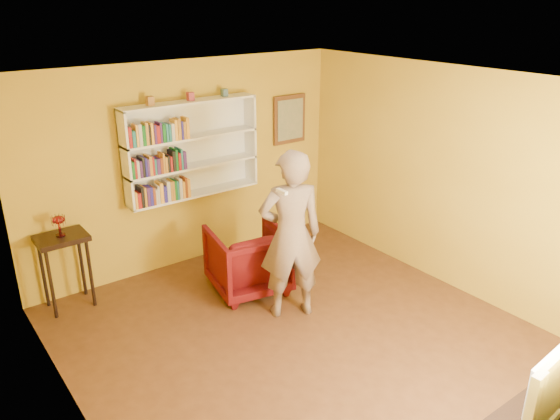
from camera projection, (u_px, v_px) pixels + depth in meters
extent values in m
cube|color=#4B2C18|center=(307.00, 347.00, 5.80)|extent=(5.30, 5.80, 0.12)
cube|color=gold|center=(187.00, 165.00, 7.15)|extent=(5.30, 0.04, 2.70)
cube|color=gold|center=(72.00, 299.00, 4.01)|extent=(0.04, 5.80, 2.70)
cube|color=gold|center=(455.00, 181.00, 6.54)|extent=(0.04, 5.80, 2.70)
cube|color=white|center=(312.00, 81.00, 4.77)|extent=(5.30, 5.80, 0.06)
cube|color=white|center=(187.00, 147.00, 7.03)|extent=(1.80, 0.03, 1.20)
cube|color=white|center=(125.00, 161.00, 6.44)|extent=(0.03, 0.28, 1.20)
cube|color=white|center=(250.00, 139.00, 7.43)|extent=(0.03, 0.28, 1.20)
cube|color=white|center=(195.00, 193.00, 7.16)|extent=(1.80, 0.28, 0.03)
cube|color=white|center=(193.00, 166.00, 7.01)|extent=(1.80, 0.28, 0.03)
cube|color=white|center=(191.00, 137.00, 6.87)|extent=(1.80, 0.28, 0.03)
cube|color=white|center=(189.00, 102.00, 6.71)|extent=(1.80, 0.28, 0.03)
cube|color=gold|center=(134.00, 199.00, 6.61)|extent=(0.03, 0.17, 0.21)
cube|color=maroon|center=(137.00, 200.00, 6.63)|extent=(0.04, 0.16, 0.19)
cube|color=black|center=(140.00, 196.00, 6.65)|extent=(0.03, 0.18, 0.26)
cube|color=#B87C24|center=(143.00, 196.00, 6.67)|extent=(0.03, 0.18, 0.25)
cube|color=#452268|center=(146.00, 196.00, 6.69)|extent=(0.04, 0.17, 0.24)
cube|color=#27219B|center=(149.00, 195.00, 6.71)|extent=(0.04, 0.15, 0.24)
cube|color=brown|center=(152.00, 195.00, 6.73)|extent=(0.03, 0.15, 0.23)
cube|color=beige|center=(154.00, 195.00, 6.76)|extent=(0.02, 0.18, 0.20)
cube|color=beige|center=(156.00, 194.00, 6.76)|extent=(0.03, 0.16, 0.23)
cube|color=gold|center=(159.00, 192.00, 6.78)|extent=(0.04, 0.17, 0.26)
cube|color=#27219B|center=(163.00, 193.00, 6.82)|extent=(0.04, 0.16, 0.21)
cube|color=beige|center=(166.00, 190.00, 6.84)|extent=(0.04, 0.17, 0.26)
cube|color=#B87C24|center=(170.00, 190.00, 6.85)|extent=(0.02, 0.15, 0.25)
cube|color=#B87C24|center=(171.00, 189.00, 6.88)|extent=(0.02, 0.18, 0.26)
cube|color=#166422|center=(173.00, 189.00, 6.89)|extent=(0.03, 0.16, 0.25)
cube|color=#21727B|center=(175.00, 189.00, 6.92)|extent=(0.02, 0.18, 0.24)
cube|color=beige|center=(178.00, 188.00, 6.93)|extent=(0.04, 0.16, 0.26)
cube|color=gold|center=(182.00, 189.00, 6.95)|extent=(0.03, 0.15, 0.22)
cube|color=brown|center=(184.00, 187.00, 6.97)|extent=(0.03, 0.16, 0.27)
cube|color=gold|center=(186.00, 187.00, 7.00)|extent=(0.04, 0.18, 0.24)
cube|color=#166422|center=(131.00, 169.00, 6.47)|extent=(0.03, 0.18, 0.21)
cube|color=maroon|center=(133.00, 168.00, 6.48)|extent=(0.02, 0.18, 0.24)
cube|color=beige|center=(136.00, 169.00, 6.49)|extent=(0.03, 0.15, 0.21)
cube|color=#452268|center=(139.00, 168.00, 6.52)|extent=(0.03, 0.15, 0.20)
cube|color=black|center=(141.00, 166.00, 6.54)|extent=(0.03, 0.18, 0.24)
cube|color=#27219B|center=(143.00, 166.00, 6.56)|extent=(0.02, 0.19, 0.23)
cube|color=#452268|center=(146.00, 166.00, 6.58)|extent=(0.03, 0.19, 0.21)
cube|color=#B87C24|center=(148.00, 165.00, 6.59)|extent=(0.04, 0.18, 0.24)
cube|color=maroon|center=(151.00, 165.00, 6.60)|extent=(0.02, 0.14, 0.23)
cube|color=#21727B|center=(153.00, 166.00, 6.63)|extent=(0.02, 0.17, 0.20)
cube|color=#452268|center=(156.00, 165.00, 6.64)|extent=(0.04, 0.15, 0.20)
cube|color=brown|center=(159.00, 164.00, 6.68)|extent=(0.03, 0.19, 0.20)
cube|color=#B87C24|center=(161.00, 162.00, 6.68)|extent=(0.02, 0.16, 0.25)
cube|color=#B87C24|center=(164.00, 164.00, 6.70)|extent=(0.03, 0.14, 0.20)
cube|color=black|center=(167.00, 163.00, 6.72)|extent=(0.03, 0.15, 0.21)
cube|color=maroon|center=(169.00, 163.00, 6.74)|extent=(0.03, 0.17, 0.19)
cube|color=black|center=(172.00, 160.00, 6.75)|extent=(0.04, 0.16, 0.25)
cube|color=#166422|center=(174.00, 159.00, 6.78)|extent=(0.03, 0.19, 0.27)
cube|color=maroon|center=(177.00, 160.00, 6.81)|extent=(0.03, 0.19, 0.22)
cube|color=#21727B|center=(179.00, 158.00, 6.82)|extent=(0.02, 0.18, 0.26)
cube|color=#452268|center=(182.00, 159.00, 6.84)|extent=(0.04, 0.18, 0.22)
cube|color=maroon|center=(128.00, 137.00, 6.31)|extent=(0.04, 0.14, 0.24)
cube|color=#21727B|center=(132.00, 138.00, 6.36)|extent=(0.04, 0.17, 0.19)
cube|color=gold|center=(135.00, 135.00, 6.36)|extent=(0.03, 0.15, 0.26)
cube|color=beige|center=(138.00, 134.00, 6.39)|extent=(0.04, 0.18, 0.26)
cube|color=#166422|center=(142.00, 135.00, 6.42)|extent=(0.04, 0.16, 0.24)
cube|color=#B87C24|center=(145.00, 133.00, 6.42)|extent=(0.03, 0.14, 0.27)
cube|color=black|center=(147.00, 134.00, 6.45)|extent=(0.02, 0.15, 0.24)
cube|color=gold|center=(150.00, 133.00, 6.47)|extent=(0.03, 0.17, 0.26)
cube|color=#452268|center=(153.00, 134.00, 6.49)|extent=(0.03, 0.16, 0.23)
cube|color=maroon|center=(156.00, 134.00, 6.52)|extent=(0.04, 0.17, 0.21)
cube|color=#452268|center=(159.00, 132.00, 6.53)|extent=(0.03, 0.15, 0.24)
cube|color=#166422|center=(162.00, 133.00, 6.56)|extent=(0.04, 0.16, 0.22)
cube|color=#21727B|center=(164.00, 132.00, 6.59)|extent=(0.03, 0.18, 0.22)
cube|color=#21727B|center=(167.00, 132.00, 6.61)|extent=(0.03, 0.18, 0.21)
cube|color=beige|center=(171.00, 132.00, 6.63)|extent=(0.04, 0.16, 0.21)
cube|color=gold|center=(174.00, 129.00, 6.64)|extent=(0.04, 0.15, 0.25)
cube|color=#B87C24|center=(177.00, 129.00, 6.66)|extent=(0.04, 0.15, 0.26)
cube|color=#27219B|center=(180.00, 130.00, 6.70)|extent=(0.03, 0.17, 0.22)
cube|color=#B87C24|center=(182.00, 129.00, 6.72)|extent=(0.03, 0.17, 0.22)
cube|color=gold|center=(185.00, 127.00, 6.73)|extent=(0.04, 0.16, 0.26)
cube|color=#9A642C|center=(150.00, 101.00, 6.40)|extent=(0.08, 0.08, 0.11)
cube|color=#A8384A|center=(190.00, 96.00, 6.70)|extent=(0.07, 0.07, 0.10)
cube|color=#446272|center=(224.00, 93.00, 6.97)|extent=(0.07, 0.07, 0.10)
cube|color=#573118|center=(289.00, 119.00, 7.88)|extent=(0.55, 0.04, 0.70)
cube|color=tan|center=(290.00, 120.00, 7.86)|extent=(0.45, 0.02, 0.58)
cylinder|color=black|center=(51.00, 285.00, 6.07)|extent=(0.04, 0.04, 0.84)
cylinder|color=black|center=(91.00, 273.00, 6.32)|extent=(0.04, 0.04, 0.84)
cylinder|color=black|center=(43.00, 274.00, 6.31)|extent=(0.04, 0.04, 0.84)
cylinder|color=black|center=(82.00, 263.00, 6.56)|extent=(0.04, 0.04, 0.84)
cube|color=black|center=(61.00, 238.00, 6.15)|extent=(0.55, 0.42, 0.06)
cylinder|color=maroon|center=(61.00, 235.00, 6.14)|extent=(0.10, 0.10, 0.02)
cylinder|color=maroon|center=(60.00, 229.00, 6.11)|extent=(0.03, 0.03, 0.13)
ellipsoid|color=maroon|center=(58.00, 220.00, 6.07)|extent=(0.14, 0.14, 0.09)
cylinder|color=beige|center=(65.00, 219.00, 6.11)|extent=(0.01, 0.01, 0.10)
cylinder|color=beige|center=(63.00, 218.00, 6.13)|extent=(0.01, 0.01, 0.10)
cylinder|color=beige|center=(59.00, 218.00, 6.13)|extent=(0.01, 0.01, 0.10)
cylinder|color=beige|center=(56.00, 219.00, 6.12)|extent=(0.01, 0.01, 0.10)
cylinder|color=beige|center=(53.00, 220.00, 6.08)|extent=(0.01, 0.01, 0.10)
cylinder|color=beige|center=(52.00, 221.00, 6.05)|extent=(0.01, 0.01, 0.10)
cylinder|color=beige|center=(53.00, 222.00, 6.02)|extent=(0.01, 0.01, 0.10)
cylinder|color=beige|center=(55.00, 223.00, 6.00)|extent=(0.01, 0.01, 0.10)
cylinder|color=beige|center=(59.00, 222.00, 6.01)|extent=(0.01, 0.01, 0.10)
cylinder|color=beige|center=(63.00, 221.00, 6.04)|extent=(0.01, 0.01, 0.10)
cylinder|color=beige|center=(65.00, 220.00, 6.07)|extent=(0.01, 0.01, 0.10)
imported|color=#40040B|center=(248.00, 259.00, 6.68)|extent=(1.03, 1.05, 0.82)
imported|color=#776257|center=(291.00, 235.00, 5.98)|extent=(0.84, 0.71, 1.95)
cube|color=white|center=(282.00, 192.00, 5.42)|extent=(0.04, 0.15, 0.04)
imported|color=black|center=(548.00, 373.00, 4.05)|extent=(1.19, 0.25, 0.68)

